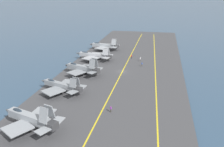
{
  "coord_description": "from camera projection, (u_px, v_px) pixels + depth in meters",
  "views": [
    {
      "loc": [
        -83.76,
        -13.82,
        30.21
      ],
      "look_at": [
        -9.71,
        1.94,
        2.9
      ],
      "focal_mm": 38.0,
      "sensor_mm": 36.0,
      "label": 1
    }
  ],
  "objects": [
    {
      "name": "carrier_deck",
      "position": [
        122.0,
        72.0,
        89.95
      ],
      "size": [
        179.24,
        45.07,
        0.4
      ],
      "primitive_type": "cube",
      "color": "#424244",
      "rests_on": "ground"
    },
    {
      "name": "parked_jet_fifth",
      "position": [
        104.0,
        45.0,
        121.02
      ],
      "size": [
        13.59,
        16.2,
        5.92
      ],
      "color": "#9EA3A8",
      "rests_on": "carrier_deck"
    },
    {
      "name": "deck_stripe_centerline",
      "position": [
        122.0,
        72.0,
        89.88
      ],
      "size": [
        161.31,
        0.36,
        0.01
      ],
      "primitive_type": "cube",
      "color": "yellow",
      "rests_on": "carrier_deck"
    },
    {
      "name": "crew_red_vest",
      "position": [
        132.0,
        56.0,
        106.45
      ],
      "size": [
        0.44,
        0.46,
        1.71
      ],
      "color": "#232328",
      "rests_on": "carrier_deck"
    },
    {
      "name": "deck_stripe_foul_line",
      "position": [
        155.0,
        74.0,
        87.45
      ],
      "size": [
        161.12,
        8.69,
        0.01
      ],
      "primitive_type": "cube",
      "rotation": [
        0.0,
        0.0,
        0.05
      ],
      "color": "yellow",
      "rests_on": "carrier_deck"
    },
    {
      "name": "ground_plane",
      "position": [
        122.0,
        73.0,
        90.02
      ],
      "size": [
        2000.0,
        2000.0,
        0.0
      ],
      "primitive_type": "plane",
      "color": "#334C66"
    },
    {
      "name": "crew_purple_vest",
      "position": [
        111.0,
        109.0,
        60.11
      ],
      "size": [
        0.46,
        0.43,
        1.76
      ],
      "color": "#383328",
      "rests_on": "carrier_deck"
    },
    {
      "name": "parked_jet_third",
      "position": [
        82.0,
        68.0,
        86.05
      ],
      "size": [
        12.69,
        15.31,
        6.76
      ],
      "color": "gray",
      "rests_on": "carrier_deck"
    },
    {
      "name": "parked_jet_fourth",
      "position": [
        94.0,
        55.0,
        103.72
      ],
      "size": [
        13.45,
        17.35,
        5.66
      ],
      "color": "#A8AAAF",
      "rests_on": "carrier_deck"
    },
    {
      "name": "parked_jet_second",
      "position": [
        61.0,
        85.0,
        71.5
      ],
      "size": [
        13.17,
        15.85,
        5.59
      ],
      "color": "gray",
      "rests_on": "carrier_deck"
    },
    {
      "name": "crew_white_vest",
      "position": [
        140.0,
        59.0,
        102.27
      ],
      "size": [
        0.46,
        0.45,
        1.82
      ],
      "color": "#4C473D",
      "rests_on": "carrier_deck"
    },
    {
      "name": "parked_jet_nearest",
      "position": [
        30.0,
        118.0,
        52.37
      ],
      "size": [
        13.03,
        15.7,
        6.99
      ],
      "color": "#93999E",
      "rests_on": "carrier_deck"
    },
    {
      "name": "crew_blue_vest",
      "position": [
        142.0,
        64.0,
        95.6
      ],
      "size": [
        0.45,
        0.39,
        1.77
      ],
      "color": "#383328",
      "rests_on": "carrier_deck"
    }
  ]
}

